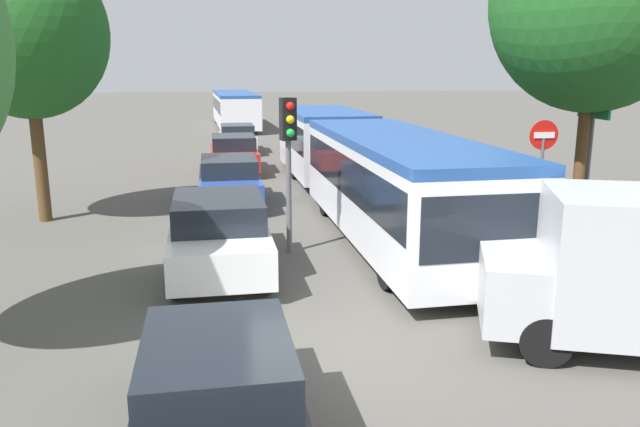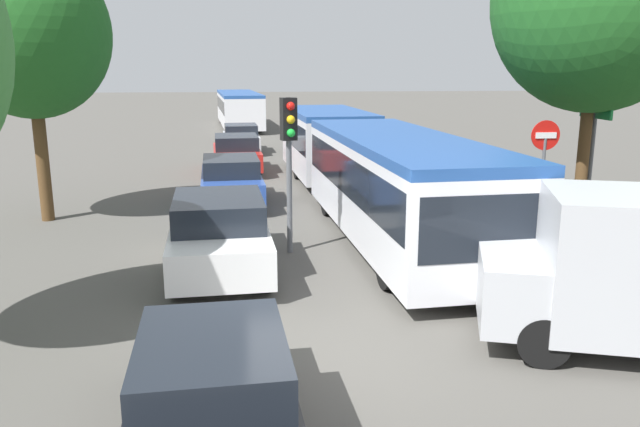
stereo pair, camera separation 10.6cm
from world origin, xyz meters
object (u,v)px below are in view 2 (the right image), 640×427
Objects in this scene: queued_car_white at (219,233)px; tree_right_near at (603,6)px; tree_left_mid at (29,33)px; queued_car_red at (237,153)px; city_bus_rear at (239,107)px; direction_sign_post at (594,129)px; articulated_bus at (361,159)px; queued_car_black at (214,394)px; no_entry_sign at (544,160)px; queued_car_silver at (241,138)px; traffic_light at (289,140)px; queued_car_blue at (231,180)px.

queued_car_white is 10.16m from tree_right_near.
queued_car_red is at bearing 56.48° from tree_left_mid.
direction_sign_post is (8.98, -29.02, 1.17)m from city_bus_rear.
queued_car_red is (-3.68, 7.04, -0.71)m from articulated_bus.
direction_sign_post reaches higher than queued_car_red.
queued_car_black is at bearing 175.52° from city_bus_rear.
no_entry_sign is 13.10m from tree_left_mid.
queued_car_white reaches higher than queued_car_black.
queued_car_silver is at bearing -4.03° from queued_car_white.
queued_car_white reaches higher than queued_car_red.
traffic_light reaches higher than city_bus_rear.
city_bus_rear is at bearing -3.23° from queued_car_white.
articulated_bus is 7.97m from queued_car_red.
queued_car_black is at bearing 44.08° from direction_sign_post.
queued_car_silver reaches higher than queued_car_black.
no_entry_sign is (3.74, -3.57, 0.43)m from articulated_bus.
queued_car_white is 1.14× the size of queued_car_silver.
tree_left_mid is (-5.06, -13.38, 4.18)m from queued_car_silver.
queued_car_blue is at bearing 179.67° from traffic_light.
queued_car_black is at bearing -65.67° from tree_left_mid.
no_entry_sign is 3.75m from tree_right_near.
no_entry_sign reaches higher than queued_car_blue.
articulated_bus is at bearing -167.83° from queued_car_silver.
city_bus_rear reaches higher than queued_car_silver.
city_bus_rear reaches higher than queued_car_red.
direction_sign_post is at bearing -118.46° from queued_car_blue.
city_bus_rear reaches higher than queued_car_blue.
tree_left_mid is (-4.81, -26.28, 3.48)m from city_bus_rear.
direction_sign_post reaches higher than queued_car_blue.
tree_right_near is (7.33, 0.91, 2.90)m from traffic_light.
articulated_bus is at bearing -155.60° from queued_car_red.
queued_car_white is 1.08× the size of queued_car_blue.
tree_left_mid is at bearing 41.44° from queued_car_white.
queued_car_silver is 1.10× the size of direction_sign_post.
queued_car_red is 5.92m from queued_car_silver.
queued_car_red is (-0.06, 18.54, 0.05)m from queued_car_black.
queued_car_white is at bearing -167.22° from tree_right_near.
queued_car_black is 0.56× the size of tree_left_mid.
traffic_light is at bearing -179.09° from queued_car_silver.
queued_car_silver is at bearing -3.34° from queued_car_black.
tree_right_near is at bearing 81.63° from traffic_light.
articulated_bus reaches higher than queued_car_silver.
queued_car_blue reaches higher than queued_car_black.
tree_left_mid is (-12.37, 3.14, 2.98)m from no_entry_sign.
direction_sign_post is 14.25m from tree_left_mid.
queued_car_black is 18.54m from queued_car_red.
direction_sign_post is 0.51× the size of tree_left_mid.
direction_sign_post is at bearing -142.28° from queued_car_red.
queued_car_red is 1.18× the size of direction_sign_post.
queued_car_blue is 1.06× the size of queued_car_silver.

